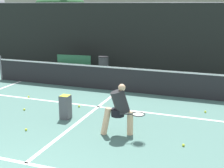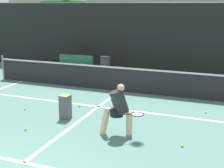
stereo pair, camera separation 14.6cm
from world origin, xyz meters
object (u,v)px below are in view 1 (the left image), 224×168
Objects in this scene: player_practicing at (119,108)px; ball_hopper at (65,106)px; trash_bin at (104,66)px; courtside_bench at (73,63)px; parked_car at (131,50)px.

player_practicing reaches higher than ball_hopper.
ball_hopper is 0.76× the size of trash_bin.
ball_hopper is (-1.85, 0.55, -0.34)m from player_practicing.
player_practicing is 7.73m from courtside_bench.
courtside_bench reaches higher than ball_hopper.
courtside_bench is (-2.66, 5.72, 0.10)m from ball_hopper.
parked_car is (-2.96, 10.88, -0.15)m from player_practicing.
parked_car is at bearing 86.58° from player_practicing.
player_practicing is 11.27m from parked_car.
parked_car is (-0.10, 4.77, 0.09)m from trash_bin.
player_practicing is at bearing -64.90° from trash_bin.
ball_hopper is at bearing -70.92° from courtside_bench.
player_practicing is at bearing -16.52° from ball_hopper.
courtside_bench is at bearing 107.12° from player_practicing.
parked_car is (1.55, 4.61, 0.09)m from courtside_bench.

